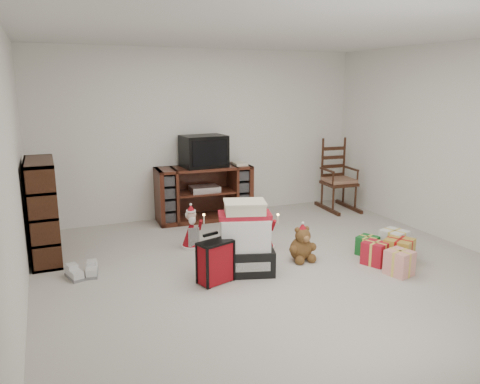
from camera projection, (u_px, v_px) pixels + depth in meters
name	position (u px, v px, depth m)	size (l,w,h in m)	color
room	(280.00, 157.00, 4.82)	(5.01, 5.01, 2.51)	#B0AAA1
tv_stand	(204.00, 193.00, 6.96)	(1.42, 0.56, 0.80)	#462114
bookshelf	(43.00, 212.00, 5.36)	(0.32, 0.95, 1.16)	#3D1D10
rocking_chair	(337.00, 184.00, 7.58)	(0.53, 0.82, 1.19)	#3D1D10
gift_pile	(245.00, 242.00, 5.00)	(0.72, 0.60, 0.77)	black
red_suitcase	(216.00, 262.00, 4.74)	(0.38, 0.27, 0.52)	maroon
stocking	(249.00, 237.00, 5.23)	(0.30, 0.13, 0.63)	#0C7016
teddy_bear	(301.00, 246.00, 5.37)	(0.27, 0.24, 0.40)	brown
santa_figurine	(264.00, 232.00, 5.73)	(0.28, 0.27, 0.58)	maroon
mrs_claus_figurine	(191.00, 231.00, 5.78)	(0.27, 0.26, 0.55)	maroon
sneaker_pair	(83.00, 272.00, 4.93)	(0.35, 0.30, 0.10)	silver
gift_cluster	(385.00, 251.00, 5.32)	(0.74, 0.84, 0.25)	#AC1324
crt_television	(204.00, 151.00, 6.82)	(0.66, 0.50, 0.46)	black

